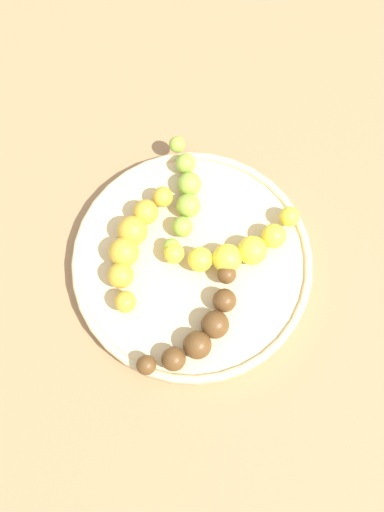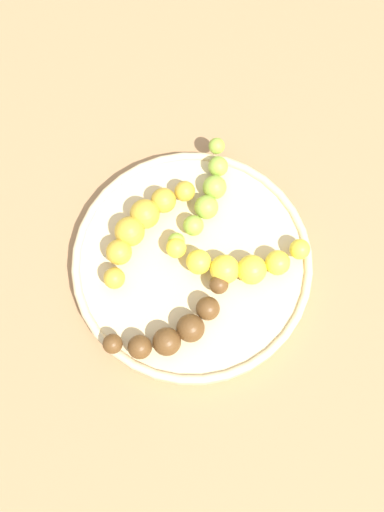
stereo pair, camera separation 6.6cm
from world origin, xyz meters
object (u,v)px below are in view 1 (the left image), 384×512
(fruit_bowl, at_px, (192,263))
(banana_overripe, at_px, (201,330))
(banana_spotted, at_px, (132,243))
(banana_green, at_px, (185,195))
(banana_yellow, at_px, (238,249))

(fruit_bowl, height_order, banana_overripe, banana_overripe)
(fruit_bowl, bearing_deg, banana_spotted, 41.18)
(fruit_bowl, height_order, banana_green, banana_green)
(banana_overripe, bearing_deg, banana_yellow, 106.67)
(fruit_bowl, relative_size, banana_green, 2.28)
(banana_yellow, relative_size, banana_green, 1.28)
(banana_spotted, distance_m, banana_overripe, 0.12)
(banana_yellow, xyz_separation_m, banana_overripe, (-0.05, 0.09, -0.00))
(fruit_bowl, relative_size, banana_spotted, 2.16)
(banana_yellow, distance_m, banana_green, 0.09)
(banana_spotted, height_order, banana_overripe, banana_spotted)
(banana_green, xyz_separation_m, banana_overripe, (-0.14, 0.08, 0.00))
(banana_spotted, bearing_deg, banana_overripe, 146.76)
(banana_yellow, distance_m, banana_overripe, 0.10)
(banana_spotted, relative_size, banana_overripe, 0.85)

